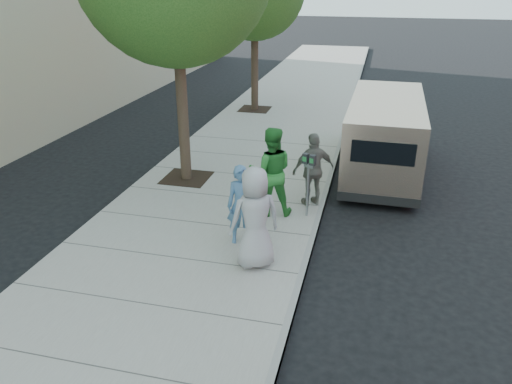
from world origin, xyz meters
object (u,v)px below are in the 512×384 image
parking_meter (309,172)px  person_gray_shirt (255,218)px  van (384,134)px  person_striped_polo (313,170)px  person_officer (242,205)px  person_green_shirt (271,172)px

parking_meter → person_gray_shirt: (-0.64, -2.29, -0.09)m
van → person_striped_polo: size_ratio=3.25×
van → person_officer: van is taller
person_gray_shirt → person_striped_polo: size_ratio=1.11×
person_green_shirt → person_gray_shirt: bearing=80.2°
parking_meter → van: (1.59, 3.57, -0.10)m
person_green_shirt → parking_meter: bearing=169.8°
person_officer → person_green_shirt: (0.28, 1.43, 0.19)m
parking_meter → person_green_shirt: size_ratio=0.72×
person_officer → person_gray_shirt: size_ratio=0.85×
person_green_shirt → person_striped_polo: person_green_shirt is taller
person_striped_polo → parking_meter: bearing=54.9°
person_striped_polo → person_officer: bearing=29.3°
person_green_shirt → person_striped_polo: 1.12m
parking_meter → person_gray_shirt: person_gray_shirt is taller
person_gray_shirt → parking_meter: bearing=-138.2°
person_green_shirt → person_striped_polo: (0.86, 0.70, -0.14)m
person_gray_shirt → person_officer: bearing=-91.9°
person_officer → person_green_shirt: person_green_shirt is taller
person_officer → person_green_shirt: 1.47m
van → person_officer: 5.74m
van → person_green_shirt: size_ratio=2.81×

